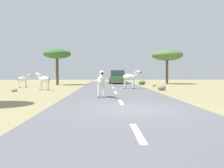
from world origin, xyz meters
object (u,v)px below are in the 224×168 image
car_0 (117,77)px  tree_0 (167,55)px  rock_3 (14,90)px  car_1 (119,77)px  bush_1 (142,83)px  rock_0 (154,85)px  tree_1 (57,54)px  zebra_2 (24,79)px  zebra_0 (101,81)px  zebra_3 (43,79)px  zebra_1 (130,77)px  rock_2 (162,88)px

car_0 → tree_0: (6.50, -0.00, 2.88)m
tree_0 → rock_3: (-14.97, -13.71, -3.58)m
car_1 → bush_1: size_ratio=5.15×
rock_3 → bush_1: bearing=45.4°
rock_0 → bush_1: bearing=96.6°
tree_0 → tree_1: tree_0 is taller
rock_3 → zebra_2: bearing=101.1°
zebra_2 → car_1: bearing=110.7°
bush_1 → rock_0: (0.55, -4.72, -0.09)m
zebra_0 → car_1: bearing=-99.5°
zebra_3 → car_1: size_ratio=0.35×
zebra_2 → rock_0: 13.14m
car_0 → bush_1: (2.91, -2.16, -0.59)m
zebra_0 → rock_3: zebra_0 is taller
zebra_1 → rock_3: bearing=-54.5°
bush_1 → rock_2: bush_1 is taller
zebra_2 → car_0: bearing=95.6°
car_0 → car_1: (0.50, 6.18, 0.00)m
rock_2 → rock_3: rock_2 is taller
zebra_2 → zebra_3: bearing=2.4°
zebra_1 → car_0: size_ratio=0.39×
zebra_1 → zebra_2: zebra_1 is taller
car_1 → rock_0: size_ratio=10.39×
zebra_3 → tree_1: size_ratio=0.35×
zebra_1 → car_0: (-0.61, 10.80, -0.19)m
tree_1 → zebra_0: bearing=-71.3°
zebra_0 → rock_2: (4.85, 6.41, -0.76)m
zebra_0 → zebra_1: 8.33m
zebra_2 → tree_0: bearing=82.4°
zebra_1 → rock_0: (2.84, 3.92, -0.88)m
rock_2 → rock_3: (-11.51, -1.34, -0.07)m
zebra_2 → car_0: (9.64, 7.76, 0.03)m
car_0 → bush_1: size_ratio=5.23×
tree_1 → rock_2: size_ratio=6.05×
car_0 → tree_1: bearing=-157.9°
zebra_3 → rock_3: bearing=163.7°
tree_0 → zebra_2: bearing=-154.3°
zebra_0 → zebra_3: size_ratio=1.09×
rock_3 → tree_1: bearing=84.1°
tree_0 → bush_1: size_ratio=5.27×
car_0 → tree_1: tree_1 is taller
zebra_1 → rock_3: (-9.08, -2.91, -0.89)m
zebra_0 → tree_0: bearing=-118.1°
car_1 → rock_0: 13.41m
zebra_2 → tree_1: (2.33, 5.26, 2.84)m
zebra_2 → rock_0: size_ratio=3.27×
zebra_0 → zebra_2: (-7.84, 11.01, -0.16)m
rock_0 → car_1: bearing=102.8°
zebra_1 → zebra_2: 10.70m
zebra_2 → bush_1: bearing=80.8°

